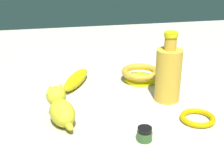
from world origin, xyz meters
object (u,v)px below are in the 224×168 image
Objects in this scene: nail_polish_jar at (145,134)px; bangle at (198,118)px; bottle_tall at (168,73)px; cat_figurine at (61,108)px; banana at (76,79)px; bowl at (140,74)px.

bangle is (-0.17, -0.06, -0.01)m from nail_polish_jar.
bottle_tall reaches higher than bangle.
cat_figurine is 3.57× the size of nail_polish_jar.
nail_polish_jar is 0.40× the size of bangle.
bottle_tall is at bearing 86.23° from banana.
nail_polish_jar is at bearing 147.11° from cat_figurine.
banana reaches higher than bangle.
cat_figurine is 0.77× the size of banana.
cat_figurine is at bearing 39.66° from bowl.
cat_figurine is 0.37m from bowl.
bowl is at bearing -104.37° from nail_polish_jar.
cat_figurine is 1.03× the size of bowl.
cat_figurine is at bearing 13.44° from bottle_tall.
cat_figurine is 1.43× the size of bangle.
cat_figurine reaches higher than bangle.
cat_figurine is 0.25m from banana.
bangle is at bearing 170.39° from cat_figurine.
bottle_tall is 1.20× the size of banana.
bottle_tall is at bearing 103.32° from bowl.
nail_polish_jar is 0.29× the size of bowl.
bangle is at bearing 72.90° from banana.
bottle_tall is 0.25m from nail_polish_jar.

